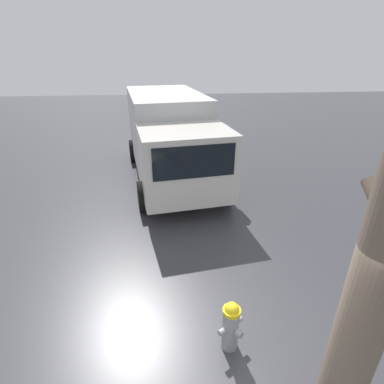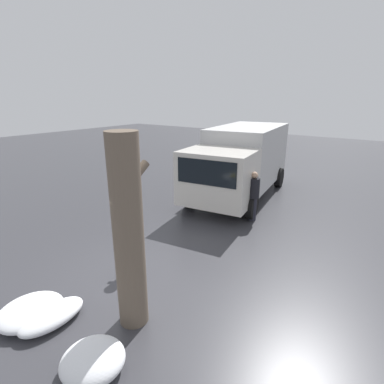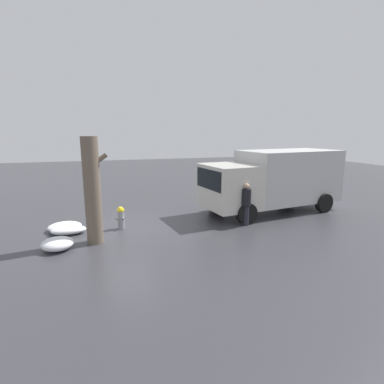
{
  "view_description": "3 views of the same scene",
  "coord_description": "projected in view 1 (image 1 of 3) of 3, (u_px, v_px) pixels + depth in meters",
  "views": [
    {
      "loc": [
        -3.2,
        0.92,
        4.3
      ],
      "look_at": [
        4.1,
        0.19,
        0.8
      ],
      "focal_mm": 28.0,
      "sensor_mm": 36.0,
      "label": 1
    },
    {
      "loc": [
        -4.21,
        -4.98,
        4.17
      ],
      "look_at": [
        3.1,
        0.28,
        1.27
      ],
      "focal_mm": 28.0,
      "sensor_mm": 36.0,
      "label": 2
    },
    {
      "loc": [
        -0.68,
        -11.68,
        3.79
      ],
      "look_at": [
        3.15,
        0.68,
        1.17
      ],
      "focal_mm": 28.0,
      "sensor_mm": 36.0,
      "label": 3
    }
  ],
  "objects": [
    {
      "name": "fire_hydrant",
      "position": [
        231.0,
        325.0,
        4.6
      ],
      "size": [
        0.39,
        0.44,
        0.9
      ],
      "rotation": [
        0.0,
        0.0,
        3.7
      ],
      "color": "gray",
      "rests_on": "ground_plane"
    },
    {
      "name": "ground_plane",
      "position": [
        229.0,
        346.0,
        4.8
      ],
      "size": [
        60.0,
        60.0,
        0.0
      ],
      "primitive_type": "plane",
      "color": "#38383D"
    },
    {
      "name": "tree_trunk",
      "position": [
        370.0,
        299.0,
        3.26
      ],
      "size": [
        0.84,
        0.55,
        3.64
      ],
      "color": "#6B5B4C",
      "rests_on": "ground_plane"
    },
    {
      "name": "pedestrian",
      "position": [
        229.0,
        174.0,
        8.92
      ],
      "size": [
        0.38,
        0.38,
        1.74
      ],
      "rotation": [
        0.0,
        0.0,
        3.95
      ],
      "color": "#23232D",
      "rests_on": "ground_plane"
    },
    {
      "name": "delivery_truck",
      "position": [
        170.0,
        135.0,
        10.56
      ],
      "size": [
        7.04,
        3.49,
        2.9
      ],
      "rotation": [
        0.0,
        0.0,
        1.71
      ],
      "color": "beige",
      "rests_on": "ground_plane"
    }
  ]
}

